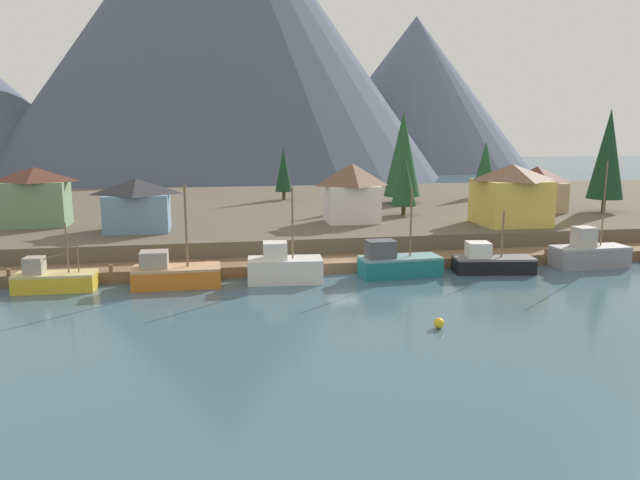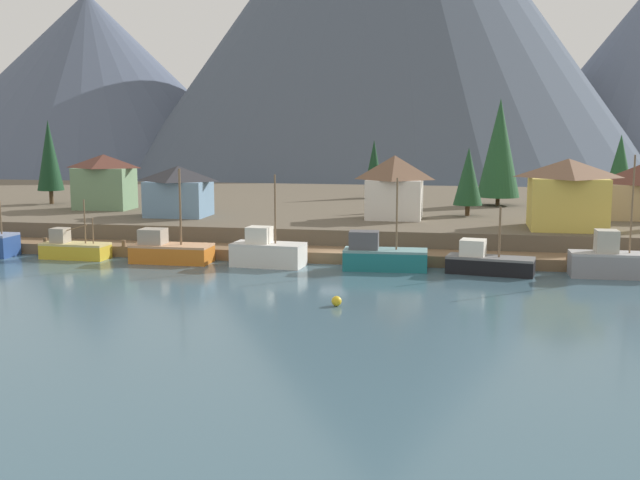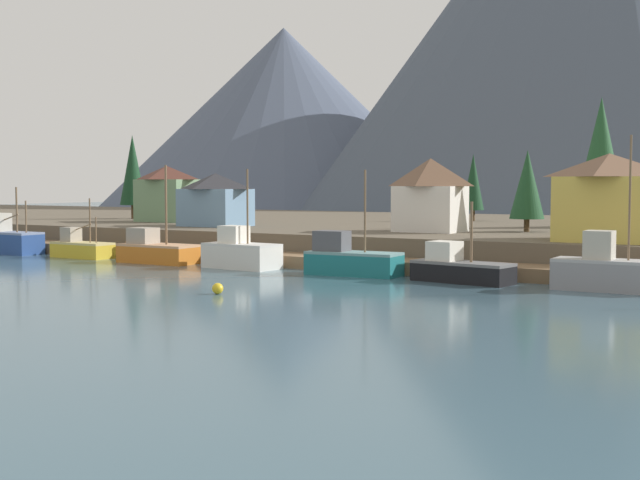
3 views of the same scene
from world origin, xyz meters
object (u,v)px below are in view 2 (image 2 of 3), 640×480
(conifer_back_left, at_px, (374,164))
(fishing_boat_black, at_px, (487,262))
(house_blue, at_px, (178,191))
(conifer_near_right, at_px, (620,161))
(fishing_boat_orange, at_px, (169,251))
(fishing_boat_white, at_px, (267,252))
(conifer_mid_right, at_px, (468,176))
(fishing_boat_grey, at_px, (614,262))
(fishing_boat_yellow, at_px, (74,249))
(house_green, at_px, (104,181))
(conifer_near_left, at_px, (49,156))
(conifer_back_right, at_px, (499,148))
(channel_buoy, at_px, (337,301))
(house_tan, at_px, (640,191))
(house_yellow, at_px, (567,193))
(house_white, at_px, (394,187))
(fishing_boat_teal, at_px, (382,256))

(conifer_back_left, bearing_deg, fishing_boat_black, -70.06)
(house_blue, distance_m, conifer_back_left, 31.01)
(conifer_near_right, relative_size, conifer_back_left, 1.11)
(fishing_boat_orange, bearing_deg, fishing_boat_black, -0.54)
(fishing_boat_white, distance_m, fishing_boat_black, 18.89)
(fishing_boat_orange, relative_size, conifer_mid_right, 1.14)
(fishing_boat_grey, bearing_deg, conifer_mid_right, 119.76)
(fishing_boat_yellow, height_order, conifer_mid_right, conifer_mid_right)
(house_green, bearing_deg, conifer_near_left, 154.90)
(conifer_back_right, relative_size, channel_buoy, 18.47)
(fishing_boat_yellow, relative_size, conifer_near_right, 0.73)
(house_tan, bearing_deg, channel_buoy, -127.56)
(fishing_boat_black, xyz_separation_m, house_green, (-43.38, 19.14, 4.78))
(conifer_near_left, bearing_deg, channel_buoy, -41.48)
(conifer_back_left, bearing_deg, house_green, -145.75)
(house_yellow, distance_m, house_white, 17.42)
(house_yellow, bearing_deg, house_white, 164.25)
(conifer_back_right, bearing_deg, fishing_boat_teal, -108.66)
(house_yellow, relative_size, house_white, 1.09)
(conifer_back_right, height_order, channel_buoy, conifer_back_right)
(conifer_near_right, bearing_deg, conifer_mid_right, -137.83)
(fishing_boat_teal, bearing_deg, fishing_boat_grey, -2.41)
(fishing_boat_black, xyz_separation_m, channel_buoy, (-10.41, -13.88, -0.62))
(conifer_mid_right, distance_m, channel_buoy, 35.74)
(house_white, relative_size, house_tan, 0.98)
(conifer_near_left, bearing_deg, fishing_boat_orange, -43.38)
(conifer_near_left, height_order, conifer_back_right, conifer_back_right)
(house_green, bearing_deg, fishing_boat_black, -23.81)
(fishing_boat_black, distance_m, conifer_back_right, 33.19)
(house_yellow, xyz_separation_m, house_green, (-50.89, 8.07, -0.14))
(fishing_boat_teal, xyz_separation_m, conifer_near_left, (-43.86, 23.30, 7.34))
(fishing_boat_black, height_order, conifer_near_right, conifer_near_right)
(house_blue, distance_m, channel_buoy, 35.75)
(fishing_boat_orange, distance_m, house_blue, 15.01)
(house_green, bearing_deg, house_tan, 1.17)
(fishing_boat_black, bearing_deg, conifer_back_right, 95.46)
(fishing_boat_grey, distance_m, conifer_mid_right, 23.67)
(fishing_boat_grey, distance_m, house_green, 56.80)
(fishing_boat_grey, distance_m, house_white, 25.13)
(fishing_boat_white, bearing_deg, house_yellow, 27.62)
(fishing_boat_orange, height_order, conifer_near_left, conifer_near_left)
(fishing_boat_yellow, xyz_separation_m, house_yellow, (45.01, 10.59, 4.98))
(house_green, distance_m, house_blue, 12.24)
(fishing_boat_white, xyz_separation_m, fishing_boat_black, (18.89, -0.03, -0.27))
(fishing_boat_orange, bearing_deg, house_blue, 107.15)
(fishing_boat_teal, distance_m, fishing_boat_grey, 18.88)
(house_yellow, height_order, conifer_mid_right, conifer_mid_right)
(fishing_boat_yellow, distance_m, conifer_mid_right, 41.27)
(conifer_near_left, relative_size, conifer_near_right, 1.20)
(fishing_boat_teal, bearing_deg, fishing_boat_black, -4.30)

